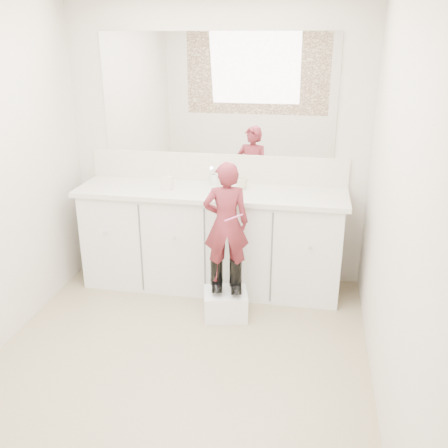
# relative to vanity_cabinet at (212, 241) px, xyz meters

# --- Properties ---
(floor) EXTENTS (3.00, 3.00, 0.00)m
(floor) POSITION_rel_vanity_cabinet_xyz_m (0.00, -1.23, -0.42)
(floor) COLOR #846E56
(floor) RESTS_ON ground
(wall_back) EXTENTS (2.60, 0.00, 2.60)m
(wall_back) POSITION_rel_vanity_cabinet_xyz_m (0.00, 0.27, 0.77)
(wall_back) COLOR beige
(wall_back) RESTS_ON floor
(wall_front) EXTENTS (2.60, 0.00, 2.60)m
(wall_front) POSITION_rel_vanity_cabinet_xyz_m (0.00, -2.73, 0.77)
(wall_front) COLOR beige
(wall_front) RESTS_ON floor
(wall_right) EXTENTS (0.00, 3.00, 3.00)m
(wall_right) POSITION_rel_vanity_cabinet_xyz_m (1.30, -1.23, 0.78)
(wall_right) COLOR beige
(wall_right) RESTS_ON floor
(vanity_cabinet) EXTENTS (2.20, 0.55, 0.85)m
(vanity_cabinet) POSITION_rel_vanity_cabinet_xyz_m (0.00, 0.00, 0.00)
(vanity_cabinet) COLOR silver
(vanity_cabinet) RESTS_ON floor
(countertop) EXTENTS (2.28, 0.58, 0.04)m
(countertop) POSITION_rel_vanity_cabinet_xyz_m (0.00, -0.01, 0.45)
(countertop) COLOR beige
(countertop) RESTS_ON vanity_cabinet
(backsplash) EXTENTS (2.28, 0.03, 0.25)m
(backsplash) POSITION_rel_vanity_cabinet_xyz_m (0.00, 0.26, 0.59)
(backsplash) COLOR beige
(backsplash) RESTS_ON countertop
(mirror) EXTENTS (2.00, 0.02, 1.00)m
(mirror) POSITION_rel_vanity_cabinet_xyz_m (0.00, 0.26, 1.22)
(mirror) COLOR white
(mirror) RESTS_ON wall_back
(dot_panel) EXTENTS (2.00, 0.01, 1.20)m
(dot_panel) POSITION_rel_vanity_cabinet_xyz_m (0.00, -2.71, 1.22)
(dot_panel) COLOR #472819
(dot_panel) RESTS_ON wall_front
(faucet) EXTENTS (0.08, 0.08, 0.10)m
(faucet) POSITION_rel_vanity_cabinet_xyz_m (0.00, 0.15, 0.52)
(faucet) COLOR silver
(faucet) RESTS_ON countertop
(cup) EXTENTS (0.13, 0.13, 0.10)m
(cup) POSITION_rel_vanity_cabinet_xyz_m (0.26, 0.06, 0.51)
(cup) COLOR beige
(cup) RESTS_ON countertop
(soap_bottle) EXTENTS (0.09, 0.09, 0.17)m
(soap_bottle) POSITION_rel_vanity_cabinet_xyz_m (-0.36, -0.06, 0.55)
(soap_bottle) COLOR silver
(soap_bottle) RESTS_ON countertop
(step_stool) EXTENTS (0.39, 0.35, 0.22)m
(step_stool) POSITION_rel_vanity_cabinet_xyz_m (0.22, -0.51, -0.32)
(step_stool) COLOR white
(step_stool) RESTS_ON floor
(boot_left) EXTENTS (0.14, 0.20, 0.28)m
(boot_left) POSITION_rel_vanity_cabinet_xyz_m (0.14, -0.49, -0.07)
(boot_left) COLOR black
(boot_left) RESTS_ON step_stool
(boot_right) EXTENTS (0.14, 0.20, 0.28)m
(boot_right) POSITION_rel_vanity_cabinet_xyz_m (0.29, -0.49, -0.07)
(boot_right) COLOR black
(boot_right) RESTS_ON step_stool
(toddler) EXTENTS (0.39, 0.30, 0.95)m
(toddler) POSITION_rel_vanity_cabinet_xyz_m (0.22, -0.49, 0.36)
(toddler) COLOR #AF3542
(toddler) RESTS_ON step_stool
(toothbrush) EXTENTS (0.14, 0.04, 0.06)m
(toothbrush) POSITION_rel_vanity_cabinet_xyz_m (0.29, -0.57, 0.44)
(toothbrush) COLOR #E057A4
(toothbrush) RESTS_ON toddler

